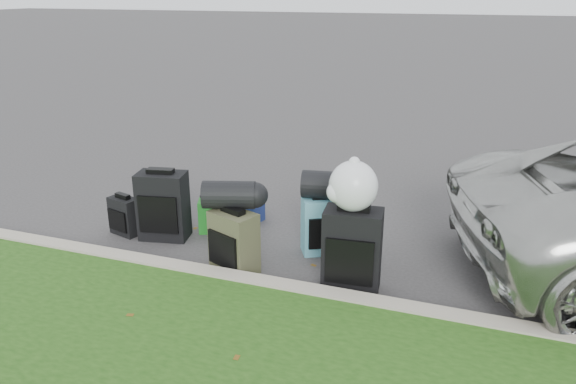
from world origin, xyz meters
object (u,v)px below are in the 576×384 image
(tote_navy, at_px, (252,210))
(tote_green, at_px, (214,215))
(suitcase_teal, at_px, (323,225))
(suitcase_large_black_right, at_px, (352,250))
(suitcase_small_black, at_px, (125,216))
(suitcase_olive, at_px, (234,242))
(suitcase_large_black_left, at_px, (163,206))

(tote_navy, bearing_deg, tote_green, -110.79)
(suitcase_teal, distance_m, tote_navy, 1.17)
(suitcase_large_black_right, xyz_separation_m, tote_navy, (-1.49, 1.18, -0.25))
(suitcase_small_black, xyz_separation_m, suitcase_olive, (1.53, -0.39, 0.09))
(tote_navy, bearing_deg, suitcase_teal, -13.58)
(suitcase_large_black_left, bearing_deg, suitcase_small_black, 176.07)
(suitcase_olive, bearing_deg, tote_navy, 127.28)
(suitcase_olive, relative_size, tote_green, 1.65)
(suitcase_large_black_right, height_order, tote_green, suitcase_large_black_right)
(tote_green, bearing_deg, suitcase_small_black, -176.28)
(suitcase_small_black, height_order, suitcase_large_black_left, suitcase_large_black_left)
(tote_green, distance_m, tote_navy, 0.51)
(suitcase_small_black, distance_m, suitcase_large_black_right, 2.70)
(tote_green, bearing_deg, suitcase_large_black_left, -161.25)
(suitcase_small_black, height_order, suitcase_teal, suitcase_teal)
(suitcase_olive, bearing_deg, suitcase_small_black, -172.85)
(suitcase_large_black_right, bearing_deg, suitcase_teal, 120.11)
(suitcase_teal, distance_m, suitcase_large_black_right, 0.80)
(suitcase_small_black, bearing_deg, tote_navy, 50.96)
(suitcase_small_black, bearing_deg, suitcase_teal, 23.45)
(suitcase_large_black_left, bearing_deg, tote_green, 28.80)
(suitcase_small_black, bearing_deg, suitcase_large_black_left, 23.21)
(suitcase_small_black, bearing_deg, tote_green, 40.91)
(tote_navy, bearing_deg, suitcase_large_black_left, -118.64)
(suitcase_olive, relative_size, tote_navy, 2.31)
(suitcase_olive, bearing_deg, suitcase_large_black_left, 178.27)
(tote_green, bearing_deg, suitcase_large_black_right, -44.77)
(suitcase_olive, xyz_separation_m, tote_green, (-0.63, 0.82, -0.12))
(suitcase_olive, bearing_deg, suitcase_large_black_right, 24.21)
(suitcase_large_black_right, bearing_deg, tote_green, 151.07)
(suitcase_large_black_left, distance_m, tote_green, 0.59)
(suitcase_large_black_right, xyz_separation_m, tote_green, (-1.78, 0.76, -0.20))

